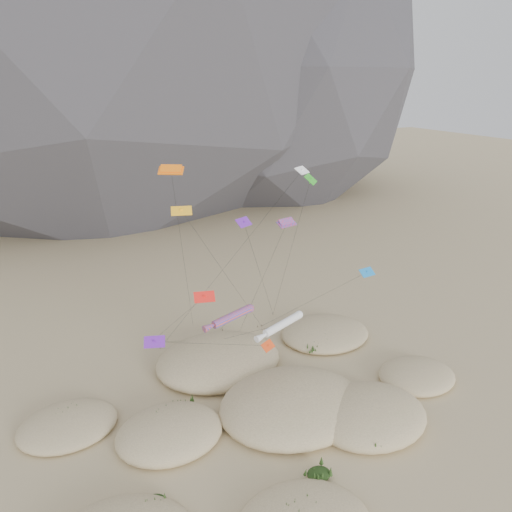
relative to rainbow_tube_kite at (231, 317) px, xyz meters
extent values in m
plane|color=#CCB789|center=(2.61, -8.51, -10.53)|extent=(500.00, 500.00, 0.00)
ellipsoid|color=black|center=(58.61, 101.49, 27.47)|extent=(130.55, 126.41, 100.00)
ellipsoid|color=#CCB789|center=(11.63, -10.92, -9.70)|extent=(13.34, 11.34, 3.69)
ellipsoid|color=#CCB789|center=(-8.88, -3.75, -9.84)|extent=(11.44, 9.72, 3.08)
ellipsoid|color=#CCB789|center=(4.91, -5.75, -9.60)|extent=(17.08, 14.52, 4.13)
ellipsoid|color=#CCB789|center=(22.27, -7.16, -10.01)|extent=(10.01, 8.51, 2.29)
ellipsoid|color=#CCB789|center=(1.11, 6.84, -9.68)|extent=(16.60, 14.11, 3.77)
ellipsoid|color=#CCB789|center=(18.07, 7.13, -9.98)|extent=(13.26, 11.27, 2.45)
ellipsoid|color=#CCB789|center=(-18.31, 2.62, -10.05)|extent=(10.62, 9.03, 2.13)
ellipsoid|color=black|center=(-12.88, -12.03, -9.73)|extent=(2.07, 1.77, 0.62)
ellipsoid|color=black|center=(2.09, -15.50, -10.03)|extent=(2.35, 2.01, 0.71)
ellipsoid|color=black|center=(11.32, -12.37, -9.53)|extent=(3.05, 2.61, 0.92)
ellipsoid|color=black|center=(9.59, -15.20, -9.73)|extent=(2.28, 1.95, 0.68)
ellipsoid|color=black|center=(-8.77, -1.56, -9.73)|extent=(2.56, 2.19, 0.77)
ellipsoid|color=black|center=(-6.08, -0.35, -9.83)|extent=(2.26, 1.93, 0.68)
ellipsoid|color=black|center=(6.13, -4.78, -9.43)|extent=(3.67, 3.14, 1.10)
ellipsoid|color=black|center=(8.71, -1.72, -9.53)|extent=(2.53, 2.17, 0.76)
ellipsoid|color=black|center=(4.71, -7.88, -9.63)|extent=(2.22, 1.90, 0.66)
ellipsoid|color=black|center=(21.95, -6.63, -9.93)|extent=(2.22, 1.90, 0.67)
ellipsoid|color=black|center=(1.54, 7.03, -9.53)|extent=(2.85, 2.44, 0.86)
ellipsoid|color=black|center=(2.08, 6.03, -9.63)|extent=(2.19, 1.87, 0.66)
ellipsoid|color=black|center=(17.23, 5.11, -9.83)|extent=(2.31, 1.98, 0.69)
ellipsoid|color=black|center=(14.19, 3.95, -9.93)|extent=(2.19, 1.87, 0.66)
ellipsoid|color=black|center=(-18.19, 4.37, -10.03)|extent=(2.57, 2.20, 0.77)
ellipsoid|color=black|center=(-16.15, 1.93, -10.13)|extent=(1.74, 1.49, 0.52)
cylinder|color=#3F2D1E|center=(0.21, 14.53, -10.38)|extent=(0.08, 0.08, 0.30)
cylinder|color=#3F2D1E|center=(4.77, 12.63, -10.38)|extent=(0.08, 0.08, 0.30)
cylinder|color=#3F2D1E|center=(5.30, 15.48, -10.38)|extent=(0.08, 0.08, 0.30)
cylinder|color=#3F2D1E|center=(11.17, 14.09, -10.38)|extent=(0.08, 0.08, 0.30)
cylinder|color=#3F2D1E|center=(10.52, 14.05, -10.38)|extent=(0.08, 0.08, 0.30)
cylinder|color=#3F2D1E|center=(-4.59, 14.58, -10.38)|extent=(0.08, 0.08, 0.30)
cylinder|color=#3F2D1E|center=(14.68, 16.87, -10.38)|extent=(0.08, 0.08, 0.30)
cylinder|color=#3F2D1E|center=(-5.20, 16.92, -10.38)|extent=(0.08, 0.08, 0.30)
cylinder|color=#FB4E1A|center=(0.23, 0.04, 0.03)|extent=(5.26, 2.04, 1.47)
sphere|color=#FB4E1A|center=(2.72, 0.59, 0.24)|extent=(0.98, 0.98, 0.98)
cone|color=#FB4E1A|center=(-2.51, -0.57, -0.22)|extent=(2.25, 1.28, 1.05)
cylinder|color=black|center=(2.73, 8.03, -5.25)|extent=(5.02, 16.00, 10.58)
cylinder|color=silver|center=(5.58, -2.08, -1.21)|extent=(5.67, 2.54, 1.29)
sphere|color=silver|center=(8.26, -1.25, -0.99)|extent=(0.94, 0.94, 0.94)
cone|color=silver|center=(2.64, -3.00, -1.49)|extent=(2.43, 1.45, 0.96)
cylinder|color=black|center=(3.67, 5.49, -5.87)|extent=(3.85, 15.15, 9.34)
cube|color=orange|center=(-4.12, 5.98, 15.90)|extent=(2.89, 2.33, 0.80)
cube|color=orange|center=(-4.12, 5.98, 16.11)|extent=(2.42, 1.91, 0.78)
cylinder|color=black|center=(-1.08, 12.56, 2.69)|extent=(6.10, 13.17, 26.44)
cube|color=#FF1A3F|center=(7.28, 0.47, 9.90)|extent=(2.53, 1.48, 0.65)
cube|color=#FF1A3F|center=(7.28, 0.47, 10.11)|extent=(2.14, 1.20, 0.65)
cylinder|color=black|center=(7.46, 7.39, -0.32)|extent=(0.38, 13.87, 20.44)
cube|color=white|center=(12.38, 5.75, 14.62)|extent=(2.35, 1.97, 0.78)
cube|color=white|center=(12.38, 5.75, 14.47)|extent=(0.33, 0.32, 0.71)
cylinder|color=black|center=(3.90, 10.16, 2.07)|extent=(17.00, 8.86, 25.11)
cube|color=#1776C4|center=(16.50, -2.95, 3.54)|extent=(2.03, 1.20, 0.77)
cube|color=#1776C4|center=(16.50, -2.95, 3.39)|extent=(0.26, 0.27, 0.65)
cylinder|color=black|center=(13.83, 5.57, -3.47)|extent=(5.36, 17.06, 14.04)
cube|color=#F6AB19|center=(-3.84, 3.91, 11.86)|extent=(2.49, 1.80, 0.76)
cube|color=#F6AB19|center=(-3.84, 3.91, 11.71)|extent=(0.31, 0.26, 0.77)
cylinder|color=black|center=(3.66, 9.00, 0.69)|extent=(15.04, 10.20, 22.35)
cube|color=#621DAB|center=(2.58, 1.83, 10.29)|extent=(2.14, 1.63, 0.85)
cube|color=#621DAB|center=(2.58, 1.83, 10.14)|extent=(0.33, 0.36, 0.64)
cylinder|color=black|center=(8.63, 9.35, -0.09)|extent=(12.13, 15.07, 20.79)
cube|color=red|center=(-3.89, -2.33, 4.26)|extent=(2.35, 1.63, 0.80)
cube|color=red|center=(-3.89, -2.33, 4.11)|extent=(0.31, 0.29, 0.73)
cylinder|color=black|center=(-4.55, 7.29, -3.11)|extent=(1.34, 19.27, 14.76)
cube|color=#641CA8|center=(-9.00, -0.74, -0.47)|extent=(2.41, 1.76, 0.87)
cube|color=#641CA8|center=(-9.00, -0.74, -0.62)|extent=(0.34, 0.34, 0.74)
cylinder|color=black|center=(-4.39, 6.89, -5.48)|extent=(9.23, 15.30, 10.03)
cube|color=#E44215|center=(3.76, -1.93, -3.64)|extent=(1.99, 1.58, 0.81)
cube|color=#E44215|center=(3.76, -1.93, -3.79)|extent=(0.32, 0.36, 0.59)
cylinder|color=black|center=(-0.72, 7.49, -7.06)|extent=(8.99, 18.87, 6.86)
cube|color=green|center=(11.65, 2.58, 14.16)|extent=(2.52, 2.57, 1.00)
cube|color=green|center=(11.65, 2.58, 14.01)|extent=(0.44, 0.44, 0.81)
cylinder|color=black|center=(13.16, 9.72, 1.84)|extent=(3.06, 14.31, 24.65)
camera|label=1|loc=(-19.98, -46.26, 25.60)|focal=35.00mm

